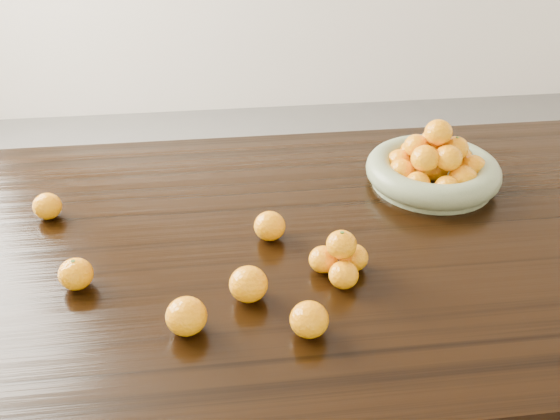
{
  "coord_description": "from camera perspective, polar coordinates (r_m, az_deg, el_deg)",
  "views": [
    {
      "loc": [
        -0.13,
        -1.07,
        1.49
      ],
      "look_at": [
        -0.0,
        -0.02,
        0.83
      ],
      "focal_mm": 40.0,
      "sensor_mm": 36.0,
      "label": 1
    }
  ],
  "objects": [
    {
      "name": "dining_table",
      "position": [
        1.36,
        0.08,
        -5.63
      ],
      "size": [
        2.0,
        1.0,
        0.75
      ],
      "color": "black",
      "rests_on": "ground"
    },
    {
      "name": "fruit_bowl",
      "position": [
        1.52,
        13.87,
        3.74
      ],
      "size": [
        0.32,
        0.32,
        0.16
      ],
      "rotation": [
        0.0,
        0.0,
        -0.41
      ],
      "color": "gray",
      "rests_on": "dining_table"
    },
    {
      "name": "loose_orange_5",
      "position": [
        1.13,
        -2.9,
        -6.78
      ],
      "size": [
        0.07,
        0.07,
        0.07
      ],
      "primitive_type": "ellipsoid",
      "color": "#FB9A07",
      "rests_on": "dining_table"
    },
    {
      "name": "loose_orange_3",
      "position": [
        1.44,
        -20.51,
        0.33
      ],
      "size": [
        0.06,
        0.06,
        0.06
      ],
      "primitive_type": "ellipsoid",
      "color": "#FB9A07",
      "rests_on": "dining_table"
    },
    {
      "name": "loose_orange_1",
      "position": [
        1.07,
        -8.56,
        -9.58
      ],
      "size": [
        0.07,
        0.07,
        0.07
      ],
      "primitive_type": "ellipsoid",
      "color": "#FB9A07",
      "rests_on": "dining_table"
    },
    {
      "name": "loose_orange_0",
      "position": [
        1.21,
        -18.17,
        -5.59
      ],
      "size": [
        0.06,
        0.06,
        0.06
      ],
      "primitive_type": "ellipsoid",
      "color": "#FB9A07",
      "rests_on": "dining_table"
    },
    {
      "name": "orange_pyramid",
      "position": [
        1.18,
        5.55,
        -4.45
      ],
      "size": [
        0.12,
        0.11,
        0.1
      ],
      "rotation": [
        0.0,
        0.0,
        -0.01
      ],
      "color": "#FB9A07",
      "rests_on": "dining_table"
    },
    {
      "name": "loose_orange_4",
      "position": [
        1.28,
        -0.95,
        -1.47
      ],
      "size": [
        0.07,
        0.07,
        0.06
      ],
      "primitive_type": "ellipsoid",
      "color": "#FB9A07",
      "rests_on": "dining_table"
    },
    {
      "name": "loose_orange_2",
      "position": [
        1.06,
        2.68,
        -9.97
      ],
      "size": [
        0.07,
        0.07,
        0.06
      ],
      "primitive_type": "ellipsoid",
      "color": "#FB9A07",
      "rests_on": "dining_table"
    }
  ]
}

